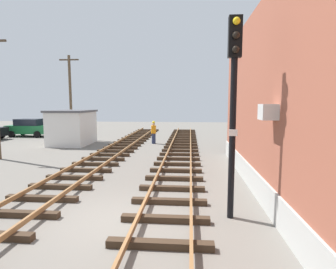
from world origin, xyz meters
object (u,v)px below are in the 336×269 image
signal_mast (234,95)px  parked_car_silver (66,126)px  utility_pole_far (70,96)px  control_hut (72,127)px  parked_car_green (30,127)px  track_worker_foreground (154,132)px

signal_mast → parked_car_silver: 25.09m
signal_mast → utility_pole_far: (-12.24, 16.76, 0.46)m
signal_mast → control_hut: signal_mast is taller
parked_car_silver → parked_car_green: (-2.69, -2.32, 0.00)m
signal_mast → track_worker_foreground: 15.05m
parked_car_green → utility_pole_far: utility_pole_far is taller
control_hut → parked_car_green: control_hut is taller
signal_mast → parked_car_silver: signal_mast is taller
signal_mast → utility_pole_far: 20.76m
control_hut → parked_car_green: bearing=144.3°
parked_car_green → track_worker_foreground: track_worker_foreground is taller
signal_mast → utility_pole_far: bearing=126.2°
parked_car_green → track_worker_foreground: (12.99, -3.79, 0.03)m
control_hut → track_worker_foreground: (6.50, 0.87, -0.46)m
signal_mast → track_worker_foreground: bearing=106.4°
utility_pole_far → track_worker_foreground: (8.07, -2.54, -3.08)m
track_worker_foreground → parked_car_green: bearing=163.7°
signal_mast → utility_pole_far: size_ratio=0.74×
parked_car_silver → parked_car_green: bearing=-139.2°
control_hut → signal_mast: bearing=-51.3°
parked_car_green → signal_mast: bearing=-46.4°
parked_car_green → utility_pole_far: (4.92, -1.25, 3.11)m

